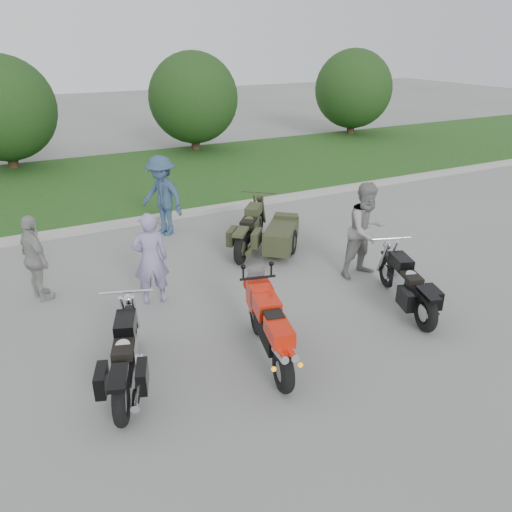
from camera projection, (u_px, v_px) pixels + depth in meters
name	position (u px, v px, depth m)	size (l,w,h in m)	color
ground	(261.00, 329.00, 8.36)	(80.00, 80.00, 0.00)	gray
curb	(156.00, 218.00, 13.21)	(60.00, 0.30, 0.15)	#A7A49D
grass_strip	(119.00, 181.00, 16.59)	(60.00, 8.00, 0.14)	#375E20
tree_mid_left	(3.00, 109.00, 17.20)	(3.60, 3.60, 4.00)	#3F2B1C
tree_mid_right	(193.00, 98.00, 20.12)	(3.60, 3.60, 4.00)	#3F2B1C
tree_far_right	(353.00, 89.00, 23.46)	(3.60, 3.60, 4.00)	#3F2B1C
sportbike_red	(270.00, 327.00, 7.33)	(0.71, 2.09, 1.00)	black
cruiser_left	(126.00, 359.00, 6.84)	(0.86, 2.19, 0.87)	black
cruiser_right	(408.00, 287.00, 8.81)	(0.84, 2.18, 0.87)	black
cruiser_sidecar	(268.00, 234.00, 11.18)	(2.02, 2.23, 0.94)	black
person_stripe	(150.00, 259.00, 8.89)	(0.63, 0.41, 1.73)	#8D85B6
person_grey	(366.00, 230.00, 9.90)	(0.94, 0.73, 1.94)	gray
person_denim	(162.00, 196.00, 12.00)	(1.26, 0.72, 1.95)	#314A68
person_back	(35.00, 259.00, 9.02)	(0.96, 0.40, 1.63)	#9C9C97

